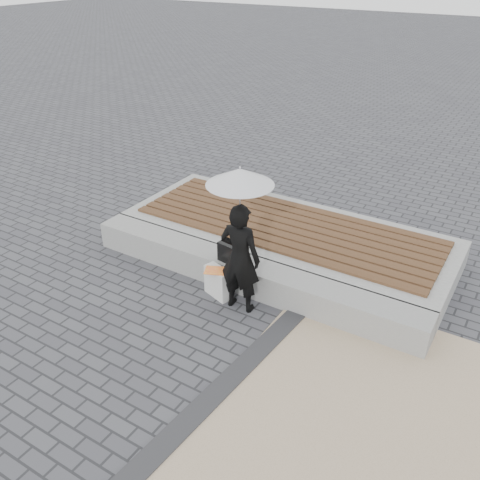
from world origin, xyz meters
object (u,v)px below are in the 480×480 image
at_px(canvas_tote, 218,282).
at_px(seating_ledge, 246,274).
at_px(parasol, 240,177).
at_px(woman, 240,258).
at_px(handbag, 231,254).

bearing_deg(canvas_tote, seating_ledge, 78.75).
height_order(parasol, canvas_tote, parasol).
bearing_deg(seating_ledge, parasol, -69.07).
bearing_deg(seating_ledge, woman, -69.07).
xyz_separation_m(woman, parasol, (-0.00, 0.00, 1.09)).
relative_size(woman, canvas_tote, 3.53).
bearing_deg(canvas_tote, parasol, 9.24).
relative_size(parasol, handbag, 2.62).
bearing_deg(woman, handbag, -47.69).
height_order(seating_ledge, canvas_tote, canvas_tote).
bearing_deg(seating_ledge, handbag, -143.26).
relative_size(seating_ledge, woman, 3.38).
distance_m(woman, canvas_tote, 0.66).
relative_size(seating_ledge, handbag, 12.81).
relative_size(handbag, canvas_tote, 0.93).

